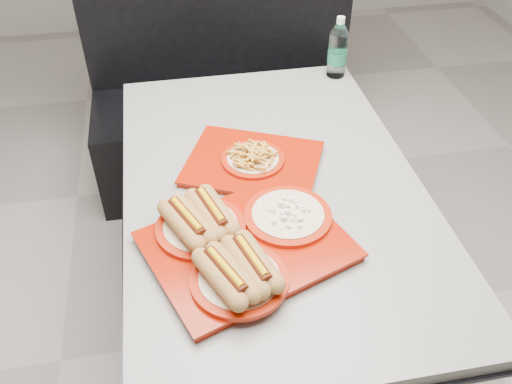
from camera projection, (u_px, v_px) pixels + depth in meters
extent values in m
plane|color=#9D978C|center=(269.00, 328.00, 2.15)|extent=(6.00, 6.00, 0.00)
cylinder|color=black|center=(269.00, 324.00, 2.13)|extent=(0.52, 0.52, 0.05)
cylinder|color=black|center=(270.00, 264.00, 1.90)|extent=(0.11, 0.11, 0.66)
cube|color=black|center=(272.00, 194.00, 1.69)|extent=(0.92, 1.42, 0.01)
cube|color=gray|center=(272.00, 188.00, 1.67)|extent=(0.90, 1.40, 0.04)
cube|color=black|center=(230.00, 137.00, 2.76)|extent=(1.30, 0.55, 0.45)
cube|color=black|center=(218.00, 8.00, 2.57)|extent=(1.30, 0.10, 1.10)
cube|color=#961504|center=(247.00, 248.00, 1.44)|extent=(0.59, 0.53, 0.02)
cube|color=#961504|center=(247.00, 244.00, 1.43)|extent=(0.60, 0.54, 0.01)
cylinder|color=#A01A05|center=(239.00, 280.00, 1.32)|extent=(0.24, 0.24, 0.01)
cylinder|color=silver|center=(239.00, 278.00, 1.32)|extent=(0.20, 0.20, 0.01)
cylinder|color=#A01A05|center=(201.00, 228.00, 1.46)|extent=(0.24, 0.24, 0.01)
cylinder|color=silver|center=(200.00, 226.00, 1.46)|extent=(0.20, 0.20, 0.01)
cylinder|color=#A01A05|center=(288.00, 216.00, 1.50)|extent=(0.24, 0.24, 0.01)
cylinder|color=silver|center=(288.00, 214.00, 1.49)|extent=(0.20, 0.20, 0.01)
cube|color=#961504|center=(253.00, 165.00, 1.71)|extent=(0.49, 0.45, 0.02)
cube|color=#961504|center=(253.00, 162.00, 1.71)|extent=(0.50, 0.46, 0.01)
cylinder|color=#A01A05|center=(253.00, 159.00, 1.70)|extent=(0.20, 0.20, 0.01)
cylinder|color=silver|center=(253.00, 158.00, 1.70)|extent=(0.16, 0.16, 0.00)
cylinder|color=silver|center=(337.00, 55.00, 2.12)|extent=(0.07, 0.07, 0.18)
cylinder|color=#1A6A46|center=(337.00, 57.00, 2.12)|extent=(0.08, 0.08, 0.05)
cone|color=silver|center=(340.00, 28.00, 2.05)|extent=(0.07, 0.07, 0.04)
cylinder|color=silver|center=(341.00, 20.00, 2.03)|extent=(0.03, 0.03, 0.02)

